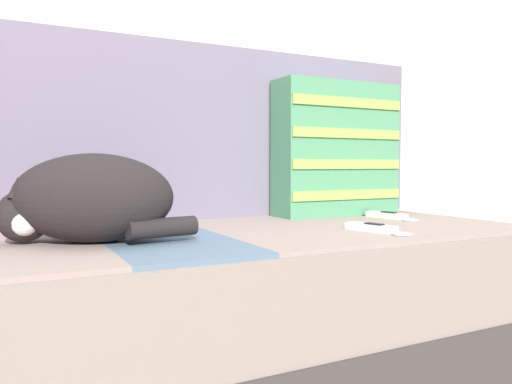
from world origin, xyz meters
TOP-DOWN VIEW (x-y plane):
  - couch at (-0.00, 0.15)m, footprint 2.09×0.79m
  - sofa_backrest at (0.00, 0.48)m, footprint 2.05×0.14m
  - throw_pillow_striped at (0.67, 0.33)m, footprint 0.43×0.14m
  - sleeping_cat at (-0.17, 0.09)m, footprint 0.40×0.31m
  - game_remote_near at (0.50, -0.05)m, footprint 0.08×0.19m
  - game_remote_far at (0.75, 0.17)m, footprint 0.07×0.19m

SIDE VIEW (x-z plane):
  - couch at x=0.00m, z-range 0.00..0.40m
  - game_remote_near at x=0.50m, z-range 0.40..0.42m
  - game_remote_far at x=0.75m, z-range 0.40..0.42m
  - sleeping_cat at x=-0.17m, z-range 0.40..0.59m
  - throw_pillow_striped at x=0.67m, z-range 0.40..0.84m
  - sofa_backrest at x=0.00m, z-range 0.40..0.94m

